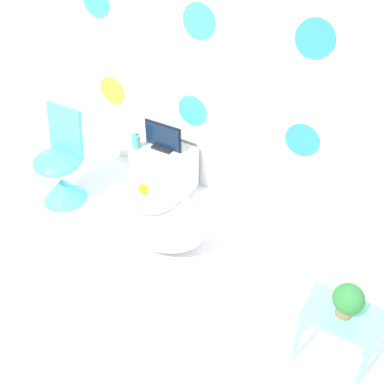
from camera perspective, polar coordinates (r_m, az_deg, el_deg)
ground_plane at (r=3.31m, az=-15.44°, el=-14.95°), size 12.00×12.00×0.00m
wall_back_dotted at (r=3.59m, az=0.67°, el=17.92°), size 4.90×0.05×2.60m
rug at (r=3.66m, az=-5.89°, el=-6.44°), size 1.03×0.77×0.01m
bathtub at (r=3.54m, az=-5.05°, el=-2.90°), size 0.94×0.58×0.48m
rubber_duck at (r=3.35m, az=-6.22°, el=0.42°), size 0.08×0.08×0.09m
chair at (r=4.05m, az=-16.25°, el=2.23°), size 0.41×0.41×0.85m
tv_cabinet at (r=4.06m, az=-3.54°, el=3.08°), size 0.53×0.33×0.43m
tv at (r=3.88m, az=-3.71°, el=6.87°), size 0.36×0.12×0.24m
vase at (r=3.94m, az=-7.15°, el=6.46°), size 0.08×0.08×0.15m
side_table at (r=2.86m, az=18.26°, el=-15.56°), size 0.44×0.30×0.46m
potted_plant_left at (r=2.69m, az=19.22°, el=-12.82°), size 0.18×0.18×0.23m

